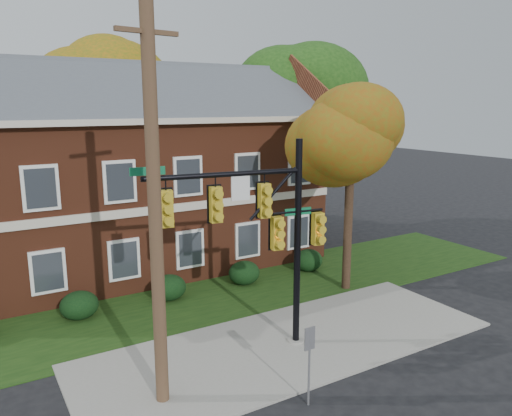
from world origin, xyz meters
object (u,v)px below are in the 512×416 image
tree_far_rear (105,86)px  sign_post (309,353)px  traffic_signal (263,224)px  hedge_left (79,305)px  utility_pole (155,212)px  hedge_center (169,288)px  hedge_right (244,273)px  hedge_far_right (308,260)px  apartment_building (125,164)px  tree_near_right (358,132)px  tree_right_rear (307,98)px

tree_far_rear → sign_post: size_ratio=5.22×
sign_post → traffic_signal: bearing=79.3°
hedge_left → utility_pole: 8.11m
hedge_center → hedge_right: 3.50m
sign_post → hedge_left: bearing=113.1°
hedge_right → utility_pole: 10.21m
hedge_center → hedge_far_right: (7.00, 0.00, 0.00)m
tree_far_rear → utility_pole: tree_far_rear is taller
apartment_building → hedge_far_right: apartment_building is taller
apartment_building → tree_far_rear: 8.84m
hedge_far_right → utility_pole: 12.66m
traffic_signal → sign_post: size_ratio=3.07×
tree_near_right → tree_right_rear: 9.94m
hedge_right → hedge_far_right: bearing=0.0°
hedge_far_right → tree_far_rear: 16.51m
hedge_far_right → tree_far_rear: bearing=113.4°
hedge_left → sign_post: bearing=-65.3°
hedge_center → sign_post: size_ratio=0.63×
hedge_center → hedge_far_right: same height
tree_near_right → hedge_left: bearing=165.2°
tree_right_rear → tree_far_rear: (-9.97, 6.98, 0.72)m
hedge_left → tree_near_right: (10.72, -2.83, 6.14)m
hedge_right → utility_pole: bearing=-133.5°
tree_far_rear → hedge_center: bearing=-95.9°
hedge_center → traffic_signal: 6.75m
hedge_right → hedge_center: bearing=180.0°
tree_near_right → tree_far_rear: bearing=110.3°
apartment_building → hedge_left: size_ratio=13.43×
hedge_center → hedge_right: (3.50, 0.00, 0.00)m
hedge_left → tree_far_rear: bearing=69.7°
utility_pole → tree_right_rear: bearing=33.7°
hedge_left → tree_far_rear: (4.84, 13.09, 8.32)m
hedge_far_right → sign_post: size_ratio=0.63×
traffic_signal → sign_post: traffic_signal is taller
tree_far_rear → traffic_signal: (-0.34, -18.66, -4.64)m
tree_near_right → tree_right_rear: tree_right_rear is taller
hedge_left → hedge_far_right: size_ratio=1.00×
hedge_center → utility_pole: bearing=-112.6°
hedge_left → hedge_far_right: 10.50m
hedge_far_right → traffic_signal: (-6.00, -5.57, 3.68)m
hedge_left → traffic_signal: (4.50, -5.57, 3.68)m
tree_near_right → sign_post: tree_near_right is taller
tree_near_right → sign_post: (-6.72, -5.87, -5.17)m
tree_near_right → utility_pole: utility_pole is taller
traffic_signal → hedge_right: bearing=73.6°
hedge_right → tree_right_rear: size_ratio=0.13×
tree_right_rear → traffic_signal: bearing=-131.4°
hedge_left → sign_post: (4.00, -8.70, 0.97)m
hedge_far_right → sign_post: sign_post is taller
traffic_signal → utility_pole: utility_pole is taller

